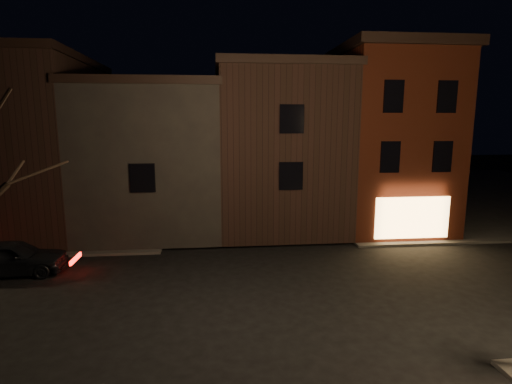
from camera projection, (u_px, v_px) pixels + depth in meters
ground at (277, 293)px, 15.06m from camera, size 120.00×120.00×0.00m
sidewalk_far_right at (459, 192)px, 36.62m from camera, size 30.00×30.00×0.12m
corner_building at (385, 138)px, 24.20m from camera, size 6.50×8.50×10.50m
row_building_a at (276, 147)px, 24.66m from camera, size 7.30×10.30×9.40m
row_building_b at (157, 156)px, 24.03m from camera, size 7.80×10.30×8.40m
row_building_c at (30, 145)px, 23.19m from camera, size 7.30×10.30×9.90m
parked_car_a at (11, 258)px, 16.79m from camera, size 4.49×2.07×1.49m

